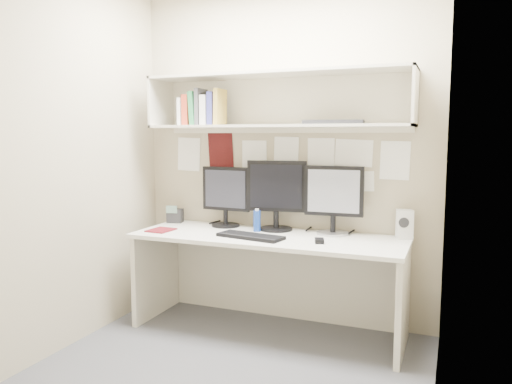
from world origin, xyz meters
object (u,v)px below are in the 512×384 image
at_px(desk, 268,283).
at_px(keyboard, 250,236).
at_px(monitor_center, 277,193).
at_px(speaker, 405,224).
at_px(monitor_right, 334,198).
at_px(monitor_left, 226,194).
at_px(maroon_notebook, 161,230).
at_px(desk_phone, 175,216).

xyz_separation_m(desk, keyboard, (-0.08, -0.14, 0.38)).
bearing_deg(monitor_center, speaker, -6.32).
xyz_separation_m(desk, monitor_right, (0.43, 0.22, 0.64)).
xyz_separation_m(monitor_left, monitor_center, (0.43, -0.00, 0.03)).
relative_size(desk, monitor_center, 3.72).
height_order(monitor_left, maroon_notebook, monitor_left).
relative_size(desk, monitor_right, 3.94).
bearing_deg(desk, maroon_notebook, -169.94).
distance_m(keyboard, speaker, 1.10).
bearing_deg(monitor_center, monitor_right, -7.92).
xyz_separation_m(desk, desk_phone, (-0.92, 0.22, 0.42)).
height_order(desk, monitor_right, monitor_right).
distance_m(keyboard, maroon_notebook, 0.74).
height_order(monitor_center, desk_phone, monitor_center).
bearing_deg(monitor_right, speaker, 0.82).
distance_m(desk, monitor_center, 0.69).
distance_m(desk, speaker, 1.08).
bearing_deg(speaker, desk_phone, 162.32).
bearing_deg(desk_phone, maroon_notebook, -89.55).
bearing_deg(monitor_center, monitor_left, 172.04).
relative_size(monitor_right, keyboard, 1.04).
bearing_deg(monitor_center, maroon_notebook, -163.70).
xyz_separation_m(monitor_left, keyboard, (0.36, -0.36, -0.25)).
xyz_separation_m(monitor_center, speaker, (0.95, 0.03, -0.18)).
xyz_separation_m(monitor_center, desk_phone, (-0.91, -0.00, -0.23)).
relative_size(monitor_center, keyboard, 1.10).
relative_size(keyboard, speaker, 2.35).
bearing_deg(desk_phone, speaker, -13.03).
distance_m(speaker, maroon_notebook, 1.81).
bearing_deg(maroon_notebook, speaker, 16.31).
height_order(keyboard, maroon_notebook, keyboard).
bearing_deg(speaker, desk, 176.08).
bearing_deg(speaker, monitor_center, 163.03).
bearing_deg(monitor_center, desk, -94.13).
bearing_deg(desk, monitor_left, 153.82).
bearing_deg(keyboard, speaker, 31.07).
xyz_separation_m(desk, monitor_center, (-0.01, 0.22, 0.65)).
height_order(desk, keyboard, keyboard).
bearing_deg(monitor_center, desk_phone, 172.20).
relative_size(monitor_left, maroon_notebook, 2.37).
height_order(monitor_right, desk_phone, monitor_right).
relative_size(desk, desk_phone, 13.43).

